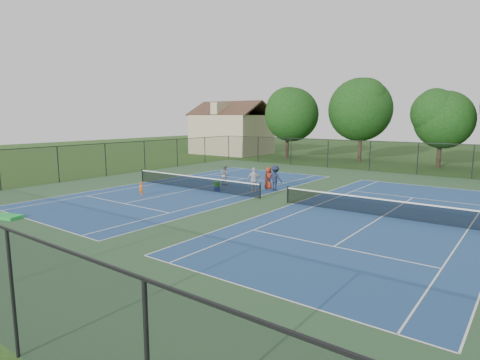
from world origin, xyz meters
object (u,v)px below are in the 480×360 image
Objects in this scene: tree_back_c at (442,116)px; ball_crate at (217,189)px; ball_hopper at (217,184)px; tree_back_b at (362,106)px; child_player at (141,189)px; clapboard_house at (232,132)px; instructor at (225,175)px; bystander_a at (254,180)px; bystander_b at (275,178)px; bystander_c at (268,178)px; tree_back_a at (288,112)px.

ball_crate is at bearing -112.37° from tree_back_c.
ball_hopper is at bearing -112.37° from tree_back_c.
tree_back_b is 25.89× the size of ball_hopper.
tree_back_c is 8.40× the size of child_player.
instructor is at bearing -53.10° from clapboard_house.
bystander_a reaches higher than ball_crate.
ball_hopper is (-3.25, -2.81, -0.41)m from bystander_b.
tree_back_c reaches higher than instructor.
clapboard_house is 30.55m from ball_crate.
clapboard_house is 6.76× the size of instructor.
ball_crate is at bearing -53.99° from clapboard_house.
ball_hopper is (-1.12, -25.60, -6.08)m from tree_back_b.
child_player is 7.93m from bystander_a.
child_player is 9.36m from bystander_c.
bystander_b is at bearing -61.84° from tree_back_a.
instructor is 4.58× the size of ball_crate.
tree_back_c is at bearing 0.00° from clapboard_house.
bystander_a is at bearing 92.47° from bystander_c.
bystander_b is (11.13, -20.79, -5.11)m from tree_back_a.
bystander_c is (-0.77, 0.27, -0.09)m from bystander_b.
tree_back_c is 24.98m from bystander_a.
bystander_a is (5.37, 5.82, 0.40)m from child_player.
bystander_c reaches higher than ball_hopper.
tree_back_a is 5.50× the size of bystander_c.
tree_back_c is at bearing 67.63° from ball_crate.
tree_back_c is 4.54× the size of bystander_b.
instructor is (6.63, -21.16, -5.24)m from tree_back_a.
bystander_b is 0.82m from bystander_c.
bystander_b is at bearing 40.81° from ball_crate.
bystander_a is at bearing 64.44° from bystander_b.
tree_back_b reaches higher than bystander_a.
ball_crate is at bearing 55.88° from bystander_c.
child_player is 0.54× the size of bystander_b.
ball_crate is (-3.25, -2.81, -0.77)m from bystander_b.
tree_back_c is 28.10m from clapboard_house.
child_player is 0.63× the size of instructor.
ball_hopper is (-2.48, -3.08, -0.32)m from bystander_c.
tree_back_a reaches higher than tree_back_c.
ball_hopper is (17.88, -24.60, -2.58)m from clapboard_house.
child_player is 5.43m from ball_crate.
tree_back_a is 18.04m from tree_back_c.
bystander_a reaches higher than child_player.
bystander_c is (5.45, 7.61, 0.33)m from child_player.
tree_back_b is 23.58m from bystander_b.
bystander_b reaches higher than child_player.
bystander_a is (20.29, -23.31, -2.19)m from clapboard_house.
ball_hopper is at bearing 55.88° from bystander_c.
instructor is at bearing 116.99° from ball_crate.
bystander_a is (-7.71, -23.31, -4.58)m from tree_back_c.
bystander_c is at bearing 51.07° from ball_hopper.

